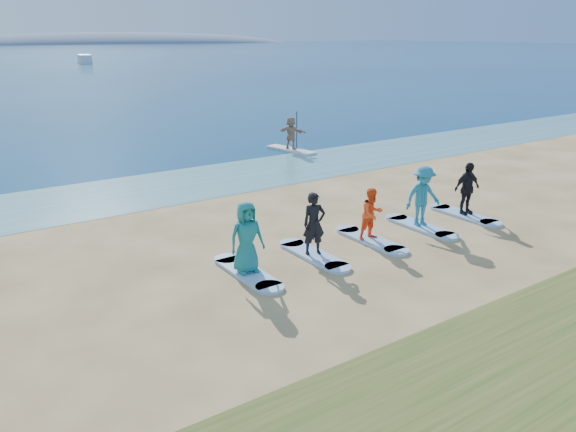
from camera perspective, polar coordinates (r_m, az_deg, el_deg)
ground at (r=14.56m, az=7.37°, el=-5.54°), size 600.00×600.00×0.00m
shallow_water at (r=23.00m, az=-10.22°, el=3.26°), size 600.00×600.00×0.00m
island_ridge at (r=326.89m, az=-16.54°, el=16.46°), size 220.00×56.00×18.00m
paddleboard at (r=29.01m, az=0.31°, el=6.73°), size 1.19×3.07×0.12m
paddleboarder at (r=28.84m, az=0.31°, el=8.45°), size 1.07×1.58×1.64m
boat_offshore_b at (r=119.20m, az=-19.91°, el=14.35°), size 2.88×5.50×1.69m
surfboard_0 at (r=14.25m, az=-4.15°, el=-5.77°), size 0.70×2.20×0.09m
student_0 at (r=13.89m, az=-4.23°, el=-2.16°), size 0.94×0.66×1.82m
surfboard_1 at (r=15.31m, az=2.61°, el=-3.99°), size 0.70×2.20×0.09m
student_1 at (r=14.99m, az=2.66°, el=-0.79°), size 0.71×0.57×1.72m
surfboard_2 at (r=16.57m, az=8.39°, el=-2.41°), size 0.70×2.20×0.09m
student_2 at (r=16.31m, az=8.52°, el=0.23°), size 0.77×0.61×1.52m
surfboard_3 at (r=17.98m, az=13.30°, el=-1.05°), size 0.70×2.20×0.09m
student_3 at (r=17.69m, az=13.53°, el=1.97°), size 1.32×0.91×1.88m
surfboard_4 at (r=19.52m, az=17.47°, el=0.11°), size 0.70×2.20×0.09m
student_4 at (r=19.27m, az=17.72°, el=2.69°), size 1.06×0.54×1.73m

